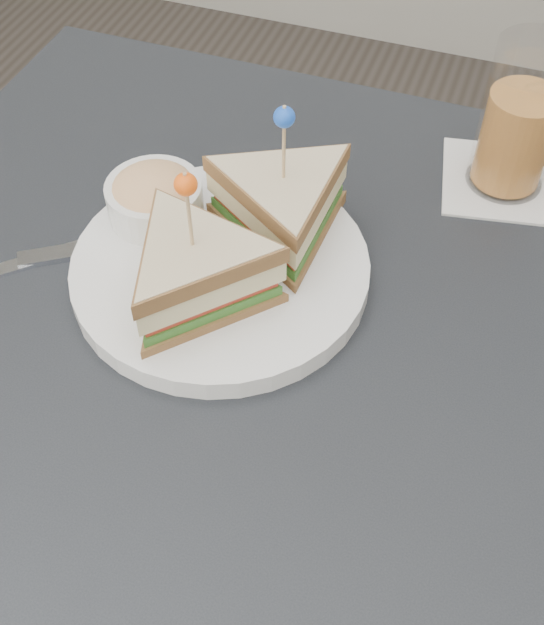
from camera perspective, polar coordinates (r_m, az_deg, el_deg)
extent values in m
cube|color=black|center=(0.65, -1.13, -4.10)|extent=(0.80, 0.80, 0.03)
cylinder|color=black|center=(1.24, -10.43, 2.50)|extent=(0.04, 0.04, 0.72)
cylinder|color=white|center=(0.69, -3.75, 3.02)|extent=(0.33, 0.33, 0.02)
cylinder|color=white|center=(0.68, -3.80, 3.60)|extent=(0.33, 0.33, 0.00)
cylinder|color=tan|center=(0.59, -6.04, 6.98)|extent=(0.00, 0.00, 0.08)
sphere|color=#F7570F|center=(0.57, -6.30, 9.26)|extent=(0.02, 0.02, 0.02)
cylinder|color=tan|center=(0.64, 0.86, 11.82)|extent=(0.00, 0.00, 0.08)
sphere|color=blue|center=(0.63, 0.90, 14.04)|extent=(0.02, 0.02, 0.02)
cylinder|color=white|center=(0.72, -8.50, 7.98)|extent=(0.11, 0.11, 0.04)
ellipsoid|color=#E0B772|center=(0.71, -8.62, 8.78)|extent=(0.10, 0.10, 0.03)
cube|color=silver|center=(0.74, -18.11, 3.26)|extent=(0.10, 0.10, 0.00)
cube|color=silver|center=(0.74, -11.81, 5.43)|extent=(0.03, 0.03, 0.00)
cube|color=silver|center=(0.73, -13.86, 4.38)|extent=(0.10, 0.07, 0.01)
cube|color=silver|center=(0.73, -5.46, 6.01)|extent=(0.12, 0.09, 0.00)
cylinder|color=silver|center=(0.74, -0.45, 6.86)|extent=(0.03, 0.03, 0.00)
cube|color=silver|center=(0.82, 16.46, 9.17)|extent=(0.14, 0.14, 0.00)
cylinder|color=#B67233|center=(0.79, 17.30, 12.02)|extent=(0.08, 0.08, 0.09)
cylinder|color=white|center=(0.77, 17.70, 13.35)|extent=(0.09, 0.09, 0.15)
cube|color=white|center=(0.77, 18.76, 14.72)|extent=(0.02, 0.02, 0.02)
cube|color=white|center=(0.76, 17.11, 14.18)|extent=(0.02, 0.02, 0.02)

